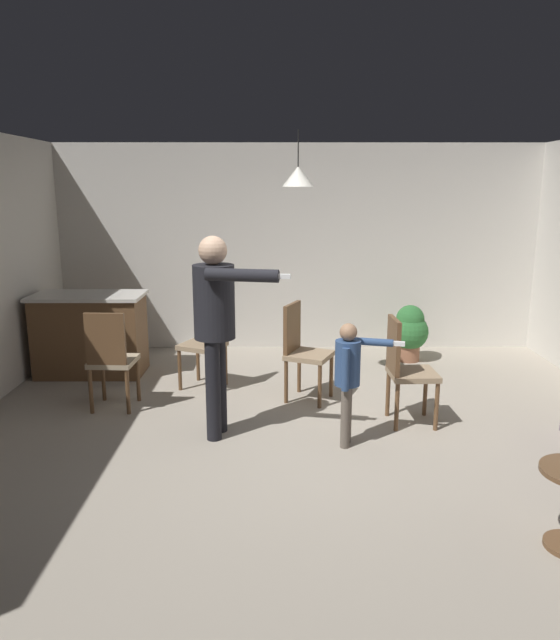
{
  "coord_description": "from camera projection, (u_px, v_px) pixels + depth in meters",
  "views": [
    {
      "loc": [
        -0.28,
        -4.63,
        2.15
      ],
      "look_at": [
        -0.26,
        0.43,
        1.0
      ],
      "focal_mm": 32.99,
      "sensor_mm": 36.0,
      "label": 1
    }
  ],
  "objects": [
    {
      "name": "wall_back",
      "position": [
        298.0,
        248.0,
        7.82
      ],
      "size": [
        6.4,
        0.1,
        2.7
      ],
      "primitive_type": "cube",
      "color": "beige",
      "rests_on": "ground"
    },
    {
      "name": "kitchen_counter",
      "position": [
        91.0,
        334.0,
        6.82
      ],
      "size": [
        1.26,
        0.66,
        0.95
      ],
      "color": "brown",
      "rests_on": "ground"
    },
    {
      "name": "dining_chair_by_counter",
      "position": [
        405.0,
        367.0,
        5.36
      ],
      "size": [
        0.43,
        0.43,
        1.0
      ],
      "rotation": [
        0.0,
        0.0,
        4.75
      ],
      "color": "brown",
      "rests_on": "ground"
    },
    {
      "name": "person_adult",
      "position": [
        216.0,
        315.0,
        4.97
      ],
      "size": [
        0.82,
        0.61,
        1.76
      ],
      "rotation": [
        0.0,
        0.0,
        -1.76
      ],
      "color": "black",
      "rests_on": "ground"
    },
    {
      "name": "dining_chair_centre_back",
      "position": [
        111.0,
        356.0,
        5.68
      ],
      "size": [
        0.44,
        0.44,
        1.0
      ],
      "rotation": [
        0.0,
        0.0,
        6.24
      ],
      "color": "brown",
      "rests_on": "ground"
    },
    {
      "name": "person_child",
      "position": [
        349.0,
        371.0,
        4.87
      ],
      "size": [
        0.58,
        0.3,
        1.06
      ],
      "rotation": [
        0.0,
        0.0,
        -1.82
      ],
      "color": "#60564C",
      "rests_on": "ground"
    },
    {
      "name": "ceiling_light_pendant",
      "position": [
        298.0,
        176.0,
        5.87
      ],
      "size": [
        0.32,
        0.32,
        0.55
      ],
      "color": "silver"
    },
    {
      "name": "ground",
      "position": [
        310.0,
        445.0,
        5.0
      ],
      "size": [
        7.68,
        7.68,
        0.0
      ],
      "primitive_type": "plane",
      "color": "#9E9384"
    },
    {
      "name": "dining_chair_spare",
      "position": [
        302.0,
        348.0,
        5.99
      ],
      "size": [
        0.55,
        0.55,
        1.0
      ],
      "rotation": [
        0.0,
        0.0,
        4.3
      ],
      "color": "brown",
      "rests_on": "ground"
    },
    {
      "name": "dining_chair_near_wall",
      "position": [
        208.0,
        340.0,
        6.3
      ],
      "size": [
        0.56,
        0.56,
        1.0
      ],
      "rotation": [
        0.0,
        0.0,
        1.13
      ],
      "color": "brown",
      "rests_on": "ground"
    },
    {
      "name": "potted_plant_corner",
      "position": [
        410.0,
        330.0,
        7.36
      ],
      "size": [
        0.47,
        0.47,
        0.71
      ],
      "color": "brown",
      "rests_on": "ground"
    }
  ]
}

